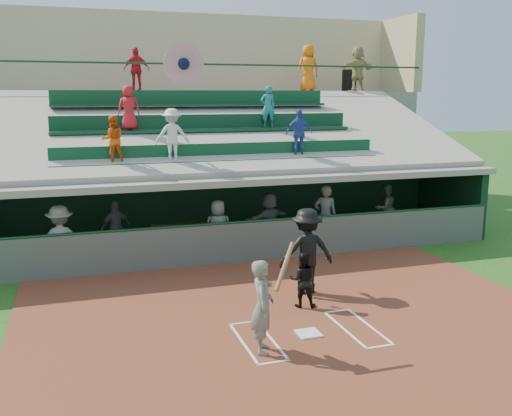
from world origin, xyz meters
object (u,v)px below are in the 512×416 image
object	(u,v)px
home_plate	(309,333)
trash_bin	(349,81)
catcher	(303,280)
batter_at_plate	(263,306)

from	to	relation	value
home_plate	trash_bin	world-z (taller)	trash_bin
catcher	trash_bin	distance (m)	14.59
trash_bin	home_plate	bearing A→B (deg)	-119.20
home_plate	catcher	bearing A→B (deg)	72.34
trash_bin	catcher	bearing A→B (deg)	-120.40
home_plate	catcher	distance (m)	1.57
home_plate	trash_bin	bearing A→B (deg)	60.80
batter_at_plate	trash_bin	world-z (taller)	trash_bin
catcher	trash_bin	world-z (taller)	trash_bin
home_plate	catcher	size ratio (longest dim) A/B	0.36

